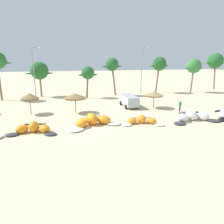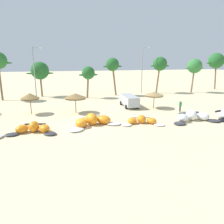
{
  "view_description": "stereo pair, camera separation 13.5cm",
  "coord_description": "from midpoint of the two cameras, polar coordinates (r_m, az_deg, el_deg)",
  "views": [
    {
      "loc": [
        -2.83,
        -22.63,
        7.42
      ],
      "look_at": [
        4.19,
        2.0,
        1.0
      ],
      "focal_mm": 33.09,
      "sensor_mm": 36.0,
      "label": 1
    },
    {
      "loc": [
        -2.7,
        -22.66,
        7.42
      ],
      "look_at": [
        4.19,
        2.0,
        1.0
      ],
      "focal_mm": 33.09,
      "sensor_mm": 36.0,
      "label": 2
    }
  ],
  "objects": [
    {
      "name": "lamppost_west",
      "position": [
        43.54,
        -20.72,
        10.68
      ],
      "size": [
        1.85,
        0.24,
        9.92
      ],
      "color": "gray",
      "rests_on": "ground"
    },
    {
      "name": "ground_plane",
      "position": [
        23.99,
        -8.53,
        -4.1
      ],
      "size": [
        260.0,
        260.0,
        0.0
      ],
      "primitive_type": "plane",
      "color": "beige"
    },
    {
      "name": "palm_center_left",
      "position": [
        41.9,
        -6.79,
        10.54
      ],
      "size": [
        3.86,
        2.57,
        6.31
      ],
      "color": "brown",
      "rests_on": "ground"
    },
    {
      "name": "beach_umbrella_near_palms",
      "position": [
        30.02,
        -10.28,
        4.32
      ],
      "size": [
        3.1,
        3.1,
        2.85
      ],
      "color": "brown",
      "rests_on": "ground"
    },
    {
      "name": "beach_umbrella_outermost",
      "position": [
        33.31,
        11.41,
        4.9
      ],
      "size": [
        2.96,
        2.96,
        2.64
      ],
      "color": "brown",
      "rests_on": "ground"
    },
    {
      "name": "person_near_kites",
      "position": [
        32.31,
        18.14,
        1.58
      ],
      "size": [
        0.36,
        0.24,
        1.62
      ],
      "color": "#383842",
      "rests_on": "ground"
    },
    {
      "name": "kite_left",
      "position": [
        23.32,
        -21.07,
        -4.32
      ],
      "size": [
        5.37,
        3.1,
        1.15
      ],
      "color": "#333338",
      "rests_on": "ground"
    },
    {
      "name": "palm_right_of_gap",
      "position": [
        49.66,
        12.87,
        12.74
      ],
      "size": [
        4.77,
        3.18,
        8.25
      ],
      "color": "brown",
      "rests_on": "ground"
    },
    {
      "name": "lamppost_west_center",
      "position": [
        48.14,
        8.23,
        11.89
      ],
      "size": [
        1.76,
        0.24,
        10.32
      ],
      "color": "gray",
      "rests_on": "ground"
    },
    {
      "name": "kite_center",
      "position": [
        25.13,
        8.13,
        -2.36
      ],
      "size": [
        5.22,
        3.12,
        0.97
      ],
      "color": "white",
      "rests_on": "ground"
    },
    {
      "name": "palm_center_right",
      "position": [
        44.6,
        -0.06,
        12.84
      ],
      "size": [
        4.17,
        2.78,
        7.98
      ],
      "color": "brown",
      "rests_on": "ground"
    },
    {
      "name": "beach_umbrella_middle",
      "position": [
        31.04,
        -21.93,
        4.03
      ],
      "size": [
        2.54,
        2.54,
        3.0
      ],
      "color": "brown",
      "rests_on": "ground"
    },
    {
      "name": "palm_rightmost",
      "position": [
        60.94,
        26.6,
        12.49
      ],
      "size": [
        5.87,
        3.91,
        9.3
      ],
      "color": "brown",
      "rests_on": "ground"
    },
    {
      "name": "palm_right",
      "position": [
        52.73,
        21.63,
        11.65
      ],
      "size": [
        5.01,
        3.34,
        7.83
      ],
      "color": "#7F6647",
      "rests_on": "ground"
    },
    {
      "name": "palm_left_of_gap",
      "position": [
        45.54,
        -19.52,
        10.65
      ],
      "size": [
        5.45,
        3.63,
        7.2
      ],
      "color": "#7F6647",
      "rests_on": "ground"
    },
    {
      "name": "kite_left_of_center",
      "position": [
        24.23,
        -5.49,
        -2.52
      ],
      "size": [
        6.6,
        3.86,
        1.38
      ],
      "color": "white",
      "rests_on": "ground"
    },
    {
      "name": "kite_right_of_center",
      "position": [
        27.9,
        21.25,
        -1.23
      ],
      "size": [
        6.66,
        3.14,
        1.35
      ],
      "color": "#333338",
      "rests_on": "ground"
    },
    {
      "name": "parked_van",
      "position": [
        34.07,
        4.53,
        3.32
      ],
      "size": [
        2.32,
        5.12,
        1.84
      ],
      "color": "#B2B7BC",
      "rests_on": "ground"
    }
  ]
}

